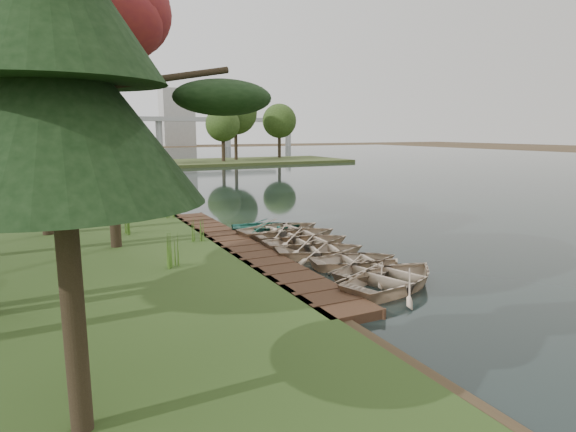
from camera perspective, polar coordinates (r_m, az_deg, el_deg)
name	(u,v)px	position (r m, az deg, el deg)	size (l,w,h in m)	color
ground	(278,248)	(19.45, -1.19, -3.84)	(300.00, 300.00, 0.00)	#3D2F1D
water	(456,176)	(53.32, 19.32, 4.47)	(130.00, 200.00, 0.05)	black
boardwalk	(241,249)	(18.81, -5.62, -3.90)	(1.60, 16.00, 0.30)	#3B2416
peninsula	(177,163)	(69.12, -12.99, 6.09)	(50.00, 14.00, 0.45)	#38441E
far_trees	(151,118)	(68.30, -15.97, 11.13)	(45.60, 5.60, 8.80)	black
bridge	(130,122)	(138.61, -18.26, 10.53)	(95.90, 4.00, 8.60)	#A5A5A0
building_a	(177,117)	(161.69, -13.02, 11.31)	(10.00, 8.00, 18.00)	#A5A5A0
building_b	(57,127)	(162.12, -25.69, 9.53)	(8.00, 8.00, 12.00)	#A5A5A0
rowboat_0	(394,275)	(14.69, 12.46, -6.87)	(2.76, 3.87, 0.80)	beige
rowboat_1	(372,267)	(15.80, 9.93, -5.93)	(2.13, 2.98, 0.62)	beige
rowboat_2	(355,258)	(16.74, 7.97, -4.92)	(2.21, 3.09, 0.64)	beige
rowboat_3	(321,248)	(17.91, 3.89, -3.77)	(2.39, 3.35, 0.69)	beige
rowboat_4	(308,239)	(19.13, 2.33, -2.80)	(2.55, 3.57, 0.74)	beige
rowboat_5	(296,232)	(20.36, 0.93, -1.96)	(2.65, 3.71, 0.77)	beige
rowboat_6	(281,227)	(21.30, -0.88, -1.36)	(2.80, 3.92, 0.81)	beige
rowboat_7	(267,225)	(22.16, -2.51, -1.11)	(2.31, 3.23, 0.67)	#2F836E
stored_rowboat	(129,205)	(27.68, -18.35, 1.26)	(2.67, 3.73, 0.77)	beige
tree_2	(102,23)	(19.47, -21.15, 20.53)	(3.95, 3.95, 9.91)	black
pine_tree	(52,48)	(7.23, -26.22, 17.41)	(3.80, 3.80, 8.48)	black
reeds_0	(174,250)	(16.06, -13.36, -3.93)	(0.60, 0.60, 1.12)	#3F661E
reeds_1	(198,230)	(19.51, -10.60, -1.68)	(0.60, 0.60, 0.93)	#3F661E
reeds_2	(131,221)	(21.75, -18.11, -0.58)	(0.60, 0.60, 1.09)	#3F661E
reeds_3	(171,207)	(25.31, -13.69, 0.99)	(0.60, 0.60, 1.02)	#3F661E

